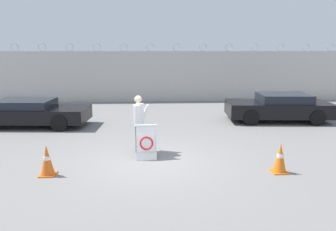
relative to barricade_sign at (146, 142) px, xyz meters
The scene contains 8 objects.
ground_plane 0.64m from the barricade_sign, 66.63° to the right, with size 90.00×90.00×0.00m, color gray.
perimeter_wall 10.83m from the barricade_sign, 89.14° to the left, with size 36.00×0.30×3.52m.
barricade_sign is the anchor object (origin of this frame).
security_guard 0.83m from the barricade_sign, 111.28° to the left, with size 0.53×0.63×1.79m.
traffic_cone_near 2.82m from the barricade_sign, 153.75° to the right, with size 0.41×0.41×0.80m.
traffic_cone_mid 3.78m from the barricade_sign, 21.40° to the right, with size 0.40×0.40×0.79m.
parked_car_front_coupe 6.55m from the barricade_sign, 138.52° to the left, with size 4.82×2.14×1.12m.
parked_car_far_side 7.60m from the barricade_sign, 39.07° to the left, with size 4.63×2.26×1.23m.
Camera 1 is at (-0.03, -9.01, 3.21)m, focal length 35.00 mm.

